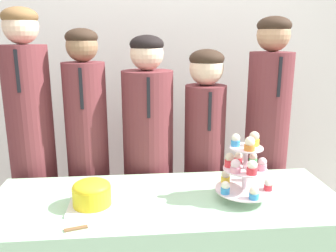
{
  "coord_description": "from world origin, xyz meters",
  "views": [
    {
      "loc": [
        -0.14,
        -1.22,
        1.51
      ],
      "look_at": [
        0.01,
        0.34,
        1.11
      ],
      "focal_mm": 38.0,
      "sensor_mm": 36.0,
      "label": 1
    }
  ],
  "objects": [
    {
      "name": "student_3",
      "position": [
        0.28,
        0.81,
        0.72
      ],
      "size": [
        0.24,
        0.25,
        1.43
      ],
      "color": "brown",
      "rests_on": "ground_plane"
    },
    {
      "name": "student_4",
      "position": [
        0.66,
        0.81,
        0.79
      ],
      "size": [
        0.26,
        0.26,
        1.62
      ],
      "color": "brown",
      "rests_on": "ground_plane"
    },
    {
      "name": "cupcake_stand",
      "position": [
        0.35,
        0.26,
        0.92
      ],
      "size": [
        0.27,
        0.27,
        0.32
      ],
      "color": "silver",
      "rests_on": "table"
    },
    {
      "name": "cake_knife",
      "position": [
        -0.33,
        0.08,
        0.77
      ],
      "size": [
        0.3,
        0.1,
        0.01
      ],
      "rotation": [
        0.0,
        0.0,
        0.27
      ],
      "color": "silver",
      "rests_on": "table"
    },
    {
      "name": "student_2",
      "position": [
        -0.07,
        0.81,
        0.72
      ],
      "size": [
        0.3,
        0.3,
        1.51
      ],
      "color": "brown",
      "rests_on": "ground_plane"
    },
    {
      "name": "student_0",
      "position": [
        -0.73,
        0.81,
        0.81
      ],
      "size": [
        0.26,
        0.26,
        1.66
      ],
      "color": "brown",
      "rests_on": "ground_plane"
    },
    {
      "name": "wall_back",
      "position": [
        0.0,
        1.48,
        1.35
      ],
      "size": [
        9.0,
        0.06,
        2.7
      ],
      "color": "silver",
      "rests_on": "ground_plane"
    },
    {
      "name": "student_1",
      "position": [
        -0.42,
        0.81,
        0.76
      ],
      "size": [
        0.24,
        0.25,
        1.55
      ],
      "color": "brown",
      "rests_on": "ground_plane"
    },
    {
      "name": "round_cake",
      "position": [
        -0.34,
        0.26,
        0.83
      ],
      "size": [
        0.21,
        0.21,
        0.13
      ],
      "color": "white",
      "rests_on": "table"
    }
  ]
}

